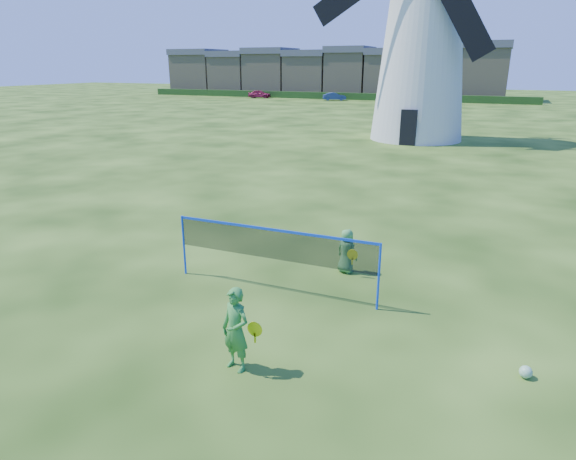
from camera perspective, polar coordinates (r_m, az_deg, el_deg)
The scene contains 10 objects.
ground at distance 11.61m, azimuth -1.90°, elevation -7.64°, with size 220.00×220.00×0.00m, color black.
windmill at distance 36.97m, azimuth 15.29°, elevation 20.40°, with size 14.11×6.37×19.35m.
badminton_net at distance 11.47m, azimuth -1.70°, elevation -1.77°, with size 5.05×0.05×1.55m.
player_girl at distance 8.75m, azimuth -6.05°, elevation -11.37°, with size 0.74×0.50×1.54m.
player_boy at distance 12.77m, azimuth 6.77°, elevation -2.42°, with size 0.69×0.54×1.16m.
play_ball at distance 9.72m, azimuth 25.73°, elevation -14.53°, with size 0.22×0.22×0.22m, color green.
terraced_houses at distance 86.05m, azimuth 4.51°, elevation 17.71°, with size 56.63×8.40×8.35m.
hedge at distance 80.05m, azimuth 3.97°, elevation 15.21°, with size 62.00×0.80×1.00m, color #193814.
car_left at distance 82.18m, azimuth -3.30°, elevation 15.39°, with size 1.45×3.59×1.22m, color maroon.
car_right at distance 76.67m, azimuth 5.37°, elevation 15.08°, with size 1.20×3.44×1.13m, color navy.
Camera 1 is at (4.44, -9.42, 5.12)m, focal length 30.83 mm.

